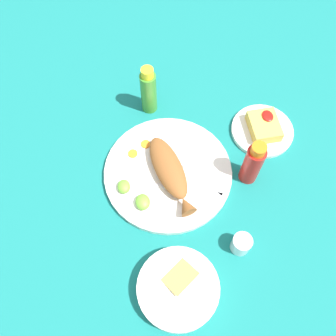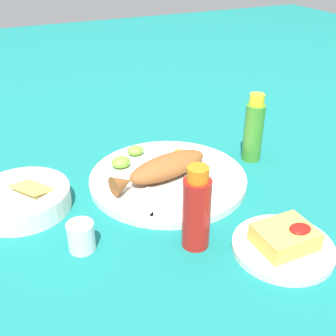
{
  "view_description": "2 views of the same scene",
  "coord_description": "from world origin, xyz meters",
  "px_view_note": "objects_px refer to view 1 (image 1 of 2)",
  "views": [
    {
      "loc": [
        -0.47,
        0.08,
        0.97
      ],
      "look_at": [
        0.0,
        0.0,
        0.04
      ],
      "focal_mm": 40.0,
      "sensor_mm": 36.0,
      "label": 1
    },
    {
      "loc": [
        -0.35,
        -0.76,
        0.52
      ],
      "look_at": [
        0.0,
        0.0,
        0.04
      ],
      "focal_mm": 45.0,
      "sensor_mm": 36.0,
      "label": 2
    }
  ],
  "objects_px": {
    "main_plate": "(168,173)",
    "fork_near": "(201,177)",
    "guacamole_bowl": "(178,289)",
    "fried_fish": "(170,171)",
    "side_plate_fries": "(262,131)",
    "salt_cup": "(241,244)",
    "hot_sauce_bottle_green": "(149,91)",
    "fork_far": "(194,191)",
    "hot_sauce_bottle_red": "(253,163)"
  },
  "relations": [
    {
      "from": "fork_far",
      "to": "hot_sauce_bottle_red",
      "type": "relative_size",
      "value": 1.07
    },
    {
      "from": "hot_sauce_bottle_green",
      "to": "salt_cup",
      "type": "xyz_separation_m",
      "value": [
        -0.48,
        -0.16,
        -0.06
      ]
    },
    {
      "from": "hot_sauce_bottle_red",
      "to": "hot_sauce_bottle_green",
      "type": "height_order",
      "value": "hot_sauce_bottle_green"
    },
    {
      "from": "side_plate_fries",
      "to": "guacamole_bowl",
      "type": "relative_size",
      "value": 0.93
    },
    {
      "from": "main_plate",
      "to": "salt_cup",
      "type": "xyz_separation_m",
      "value": [
        -0.24,
        -0.15,
        0.02
      ]
    },
    {
      "from": "hot_sauce_bottle_red",
      "to": "hot_sauce_bottle_green",
      "type": "bearing_deg",
      "value": 39.51
    },
    {
      "from": "hot_sauce_bottle_green",
      "to": "guacamole_bowl",
      "type": "relative_size",
      "value": 0.87
    },
    {
      "from": "main_plate",
      "to": "guacamole_bowl",
      "type": "xyz_separation_m",
      "value": [
        -0.32,
        0.03,
        0.02
      ]
    },
    {
      "from": "main_plate",
      "to": "side_plate_fries",
      "type": "xyz_separation_m",
      "value": [
        0.09,
        -0.31,
        -0.0
      ]
    },
    {
      "from": "main_plate",
      "to": "fried_fish",
      "type": "relative_size",
      "value": 1.43
    },
    {
      "from": "fork_far",
      "to": "side_plate_fries",
      "type": "distance_m",
      "value": 0.3
    },
    {
      "from": "fried_fish",
      "to": "side_plate_fries",
      "type": "bearing_deg",
      "value": -83.9
    },
    {
      "from": "fork_far",
      "to": "side_plate_fries",
      "type": "bearing_deg",
      "value": 54.38
    },
    {
      "from": "fork_far",
      "to": "salt_cup",
      "type": "bearing_deg",
      "value": -41.57
    },
    {
      "from": "main_plate",
      "to": "hot_sauce_bottle_green",
      "type": "distance_m",
      "value": 0.25
    },
    {
      "from": "hot_sauce_bottle_red",
      "to": "salt_cup",
      "type": "bearing_deg",
      "value": 158.68
    },
    {
      "from": "side_plate_fries",
      "to": "guacamole_bowl",
      "type": "height_order",
      "value": "guacamole_bowl"
    },
    {
      "from": "hot_sauce_bottle_red",
      "to": "side_plate_fries",
      "type": "relative_size",
      "value": 0.89
    },
    {
      "from": "fried_fish",
      "to": "guacamole_bowl",
      "type": "bearing_deg",
      "value": 160.81
    },
    {
      "from": "main_plate",
      "to": "fork_far",
      "type": "bearing_deg",
      "value": -141.83
    },
    {
      "from": "fork_near",
      "to": "fork_far",
      "type": "height_order",
      "value": "same"
    },
    {
      "from": "main_plate",
      "to": "hot_sauce_bottle_green",
      "type": "relative_size",
      "value": 2.09
    },
    {
      "from": "fork_far",
      "to": "hot_sauce_bottle_green",
      "type": "relative_size",
      "value": 1.02
    },
    {
      "from": "salt_cup",
      "to": "side_plate_fries",
      "type": "relative_size",
      "value": 0.3
    },
    {
      "from": "hot_sauce_bottle_green",
      "to": "side_plate_fries",
      "type": "xyz_separation_m",
      "value": [
        -0.15,
        -0.32,
        -0.07
      ]
    },
    {
      "from": "main_plate",
      "to": "fork_far",
      "type": "relative_size",
      "value": 2.05
    },
    {
      "from": "main_plate",
      "to": "fork_near",
      "type": "relative_size",
      "value": 2.42
    },
    {
      "from": "fork_far",
      "to": "main_plate",
      "type": "bearing_deg",
      "value": 149.02
    },
    {
      "from": "hot_sauce_bottle_green",
      "to": "guacamole_bowl",
      "type": "bearing_deg",
      "value": 178.19
    },
    {
      "from": "fried_fish",
      "to": "hot_sauce_bottle_red",
      "type": "relative_size",
      "value": 1.54
    },
    {
      "from": "salt_cup",
      "to": "main_plate",
      "type": "bearing_deg",
      "value": 31.1
    },
    {
      "from": "fork_near",
      "to": "hot_sauce_bottle_green",
      "type": "distance_m",
      "value": 0.3
    },
    {
      "from": "fried_fish",
      "to": "fork_far",
      "type": "height_order",
      "value": "fried_fish"
    },
    {
      "from": "fork_far",
      "to": "hot_sauce_bottle_red",
      "type": "xyz_separation_m",
      "value": [
        0.03,
        -0.16,
        0.06
      ]
    },
    {
      "from": "side_plate_fries",
      "to": "salt_cup",
      "type": "bearing_deg",
      "value": 154.23
    },
    {
      "from": "main_plate",
      "to": "fork_near",
      "type": "bearing_deg",
      "value": -112.04
    },
    {
      "from": "salt_cup",
      "to": "side_plate_fries",
      "type": "height_order",
      "value": "salt_cup"
    },
    {
      "from": "fried_fish",
      "to": "guacamole_bowl",
      "type": "height_order",
      "value": "fried_fish"
    },
    {
      "from": "fried_fish",
      "to": "fork_near",
      "type": "distance_m",
      "value": 0.09
    },
    {
      "from": "fried_fish",
      "to": "hot_sauce_bottle_red",
      "type": "height_order",
      "value": "hot_sauce_bottle_red"
    },
    {
      "from": "main_plate",
      "to": "hot_sauce_bottle_red",
      "type": "bearing_deg",
      "value": -101.89
    },
    {
      "from": "fried_fish",
      "to": "side_plate_fries",
      "type": "distance_m",
      "value": 0.32
    },
    {
      "from": "fork_near",
      "to": "main_plate",
      "type": "bearing_deg",
      "value": -151.91
    },
    {
      "from": "fork_far",
      "to": "side_plate_fries",
      "type": "relative_size",
      "value": 0.95
    },
    {
      "from": "main_plate",
      "to": "side_plate_fries",
      "type": "bearing_deg",
      "value": -73.58
    },
    {
      "from": "hot_sauce_bottle_green",
      "to": "hot_sauce_bottle_red",
      "type": "bearing_deg",
      "value": -140.49
    },
    {
      "from": "fork_near",
      "to": "salt_cup",
      "type": "height_order",
      "value": "salt_cup"
    },
    {
      "from": "fork_far",
      "to": "salt_cup",
      "type": "xyz_separation_m",
      "value": [
        -0.17,
        -0.09,
        0.0
      ]
    },
    {
      "from": "fork_far",
      "to": "hot_sauce_bottle_green",
      "type": "xyz_separation_m",
      "value": [
        0.32,
        0.07,
        0.06
      ]
    },
    {
      "from": "hot_sauce_bottle_green",
      "to": "fork_far",
      "type": "bearing_deg",
      "value": -166.88
    }
  ]
}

